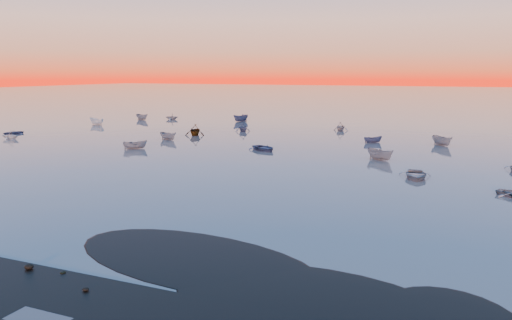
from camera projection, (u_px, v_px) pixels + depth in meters
The scene contains 4 objects.
ground at pixel (360, 118), 123.53m from camera, with size 600.00×600.00×0.00m, color #71645E.
mud_lobes at pixel (42, 250), 32.05m from camera, with size 140.00×6.00×0.07m, color black, non-canonical shape.
moored_fleet at pixel (301, 143), 80.96m from camera, with size 124.00×58.00×1.20m, color white, non-canonical shape.
boat_near_center at pixel (135, 149), 74.42m from camera, with size 3.58×1.51×1.24m, color slate.
Camera 1 is at (24.68, -23.69, 11.31)m, focal length 35.00 mm.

